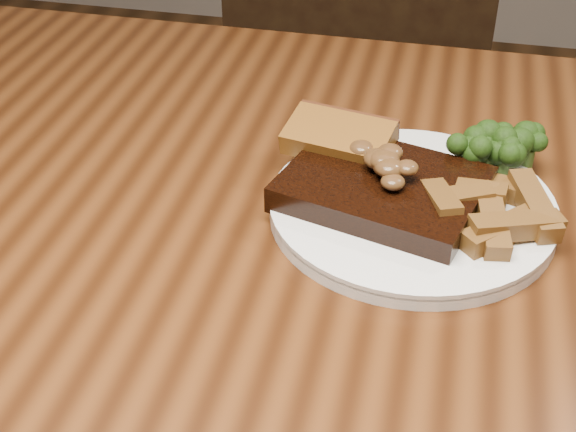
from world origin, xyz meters
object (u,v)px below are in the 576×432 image
object	(u,v)px
steak	(383,189)
plate	(412,210)
dining_table	(287,328)
garlic_bread	(338,155)
potato_wedges	(494,212)
chair_far	(351,139)

from	to	relation	value
steak	plate	bearing A→B (deg)	16.09
dining_table	plate	size ratio (longest dim) A/B	6.26
dining_table	steak	xyz separation A→B (m)	(0.07, 0.07, 0.12)
garlic_bread	plate	bearing A→B (deg)	-21.68
plate	steak	bearing A→B (deg)	-179.04
plate	potato_wedges	size ratio (longest dim) A/B	2.44
chair_far	potato_wedges	size ratio (longest dim) A/B	7.95
chair_far	potato_wedges	distance (m)	0.74
chair_far	garlic_bread	size ratio (longest dim) A/B	8.42
dining_table	chair_far	distance (m)	0.73
dining_table	garlic_bread	bearing A→B (deg)	80.28
dining_table	potato_wedges	world-z (taller)	potato_wedges
plate	steak	xyz separation A→B (m)	(-0.03, -0.00, 0.02)
chair_far	steak	world-z (taller)	chair_far
plate	steak	distance (m)	0.03
steak	potato_wedges	world-z (taller)	same
potato_wedges	dining_table	bearing A→B (deg)	-160.46
chair_far	potato_wedges	bearing A→B (deg)	100.86
chair_far	steak	bearing A→B (deg)	92.89
chair_far	garlic_bread	bearing A→B (deg)	88.95
dining_table	plate	distance (m)	0.16
plate	potato_wedges	bearing A→B (deg)	-11.08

